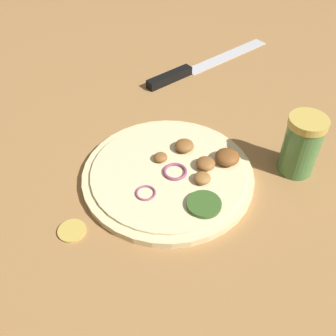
# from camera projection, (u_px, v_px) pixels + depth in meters

# --- Properties ---
(ground_plane) EXTENTS (3.00, 3.00, 0.00)m
(ground_plane) POSITION_uv_depth(u_px,v_px,m) (168.00, 178.00, 0.62)
(ground_plane) COLOR #9E703F
(pizza) EXTENTS (0.27, 0.27, 0.03)m
(pizza) POSITION_uv_depth(u_px,v_px,m) (171.00, 174.00, 0.61)
(pizza) COLOR beige
(pizza) RESTS_ON ground_plane
(knife) EXTENTS (0.34, 0.04, 0.02)m
(knife) POSITION_uv_depth(u_px,v_px,m) (189.00, 70.00, 0.84)
(knife) COLOR silver
(knife) RESTS_ON ground_plane
(spice_jar) EXTENTS (0.06, 0.06, 0.10)m
(spice_jar) POSITION_uv_depth(u_px,v_px,m) (301.00, 145.00, 0.60)
(spice_jar) COLOR #4C7F42
(spice_jar) RESTS_ON ground_plane
(loose_cap) EXTENTS (0.04, 0.04, 0.01)m
(loose_cap) POSITION_uv_depth(u_px,v_px,m) (72.00, 230.00, 0.54)
(loose_cap) COLOR gold
(loose_cap) RESTS_ON ground_plane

